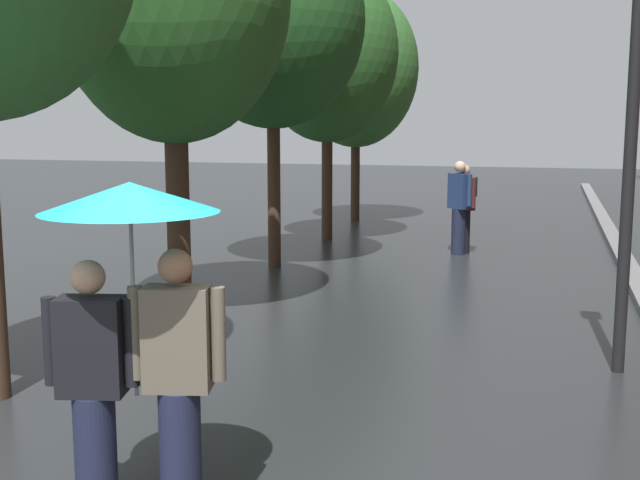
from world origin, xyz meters
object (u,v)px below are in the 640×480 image
at_px(street_tree_2, 273,21).
at_px(street_lamp_post, 633,107).
at_px(couple_under_umbrella, 134,305).
at_px(pedestrian_walking_midground, 464,206).
at_px(pedestrian_walking_far, 459,207).
at_px(street_tree_3, 327,53).
at_px(street_tree_4, 356,69).

distance_m(street_tree_2, street_lamp_post, 7.06).
relative_size(couple_under_umbrella, pedestrian_walking_midground, 1.27).
bearing_deg(pedestrian_walking_far, street_tree_3, 158.99).
distance_m(street_lamp_post, pedestrian_walking_far, 7.21).
height_order(street_tree_3, couple_under_umbrella, street_tree_3).
height_order(street_tree_4, street_lamp_post, street_tree_4).
bearing_deg(pedestrian_walking_far, street_tree_4, 124.59).
height_order(street_tree_2, pedestrian_walking_far, street_tree_2).
height_order(couple_under_umbrella, pedestrian_walking_midground, couple_under_umbrella).
relative_size(couple_under_umbrella, pedestrian_walking_far, 1.22).
bearing_deg(street_tree_3, pedestrian_walking_midground, -17.59).
bearing_deg(street_lamp_post, couple_under_umbrella, -128.17).
relative_size(street_tree_3, couple_under_umbrella, 2.67).
bearing_deg(pedestrian_walking_far, pedestrian_walking_midground, 64.82).
xyz_separation_m(street_tree_3, street_lamp_post, (5.15, -7.70, -1.22)).
height_order(pedestrian_walking_midground, pedestrian_walking_far, pedestrian_walking_far).
bearing_deg(pedestrian_walking_far, street_lamp_post, -70.74).
relative_size(street_tree_4, couple_under_umbrella, 2.67).
height_order(street_tree_2, street_tree_3, street_tree_2).
bearing_deg(couple_under_umbrella, street_lamp_post, 51.83).
bearing_deg(street_tree_3, street_tree_4, 93.40).
relative_size(street_tree_4, street_lamp_post, 1.26).
xyz_separation_m(pedestrian_walking_midground, pedestrian_walking_far, (-0.08, -0.17, 0.00)).
xyz_separation_m(street_tree_4, pedestrian_walking_midground, (3.12, -4.24, -2.84)).
relative_size(street_tree_4, pedestrian_walking_far, 3.25).
xyz_separation_m(street_tree_4, couple_under_umbrella, (2.23, -14.98, -2.34)).
relative_size(street_tree_4, pedestrian_walking_midground, 3.39).
height_order(street_tree_2, street_tree_4, street_tree_2).
xyz_separation_m(street_tree_3, couple_under_umbrella, (2.04, -11.67, -2.45)).
xyz_separation_m(street_tree_3, pedestrian_walking_midground, (2.92, -0.93, -2.94)).
distance_m(street_tree_4, street_lamp_post, 12.30).
relative_size(street_tree_2, pedestrian_walking_midground, 3.52).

